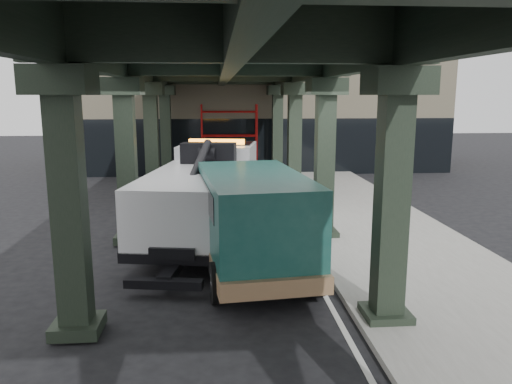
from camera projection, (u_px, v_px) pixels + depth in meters
name	position (u px, v px, depth m)	size (l,w,h in m)	color
ground	(244.00, 262.00, 13.70)	(90.00, 90.00, 0.00)	black
sidewalk	(381.00, 235.00, 15.99)	(5.00, 40.00, 0.15)	gray
lane_stripe	(294.00, 239.00, 15.79)	(0.12, 38.00, 0.01)	silver
viaduct	(226.00, 62.00, 14.58)	(7.40, 32.00, 6.40)	black
building	(257.00, 103.00, 32.66)	(22.00, 10.00, 8.00)	#C6B793
scaffolding	(229.00, 139.00, 27.62)	(3.08, 0.88, 4.00)	#B60F0E
tow_truck	(207.00, 188.00, 16.33)	(4.02, 9.66, 3.08)	black
towed_van	(251.00, 217.00, 12.87)	(3.15, 6.61, 2.59)	#13463F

